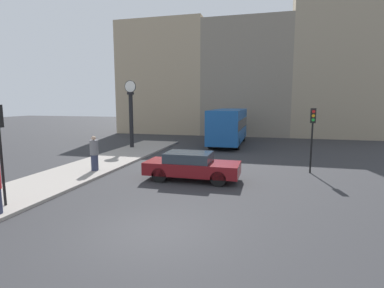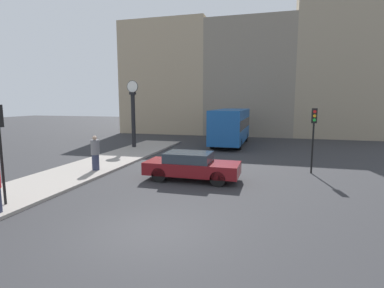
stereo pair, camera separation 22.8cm
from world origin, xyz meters
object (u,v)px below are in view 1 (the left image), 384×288
(sedan_car, at_px, (191,166))
(pedestrian_grey_jacket, at_px, (94,153))
(bus_distant, at_px, (228,125))
(traffic_light_far, at_px, (313,127))
(street_clock, at_px, (131,114))

(sedan_car, distance_m, pedestrian_grey_jacket, 5.31)
(bus_distant, height_order, traffic_light_far, traffic_light_far)
(pedestrian_grey_jacket, bearing_deg, street_clock, 102.34)
(pedestrian_grey_jacket, bearing_deg, sedan_car, -1.85)
(sedan_car, xyz_separation_m, pedestrian_grey_jacket, (-5.29, 0.17, 0.33))
(traffic_light_far, bearing_deg, bus_distant, 120.93)
(sedan_car, distance_m, traffic_light_far, 6.62)
(bus_distant, distance_m, street_clock, 8.29)
(bus_distant, bearing_deg, street_clock, -149.80)
(sedan_car, bearing_deg, pedestrian_grey_jacket, 178.15)
(bus_distant, bearing_deg, pedestrian_grey_jacket, -113.92)
(traffic_light_far, distance_m, street_clock, 13.70)
(traffic_light_far, relative_size, pedestrian_grey_jacket, 1.86)
(traffic_light_far, bearing_deg, sedan_car, -152.30)
(sedan_car, relative_size, bus_distant, 0.55)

